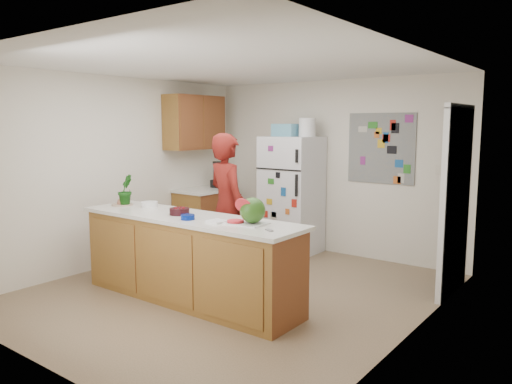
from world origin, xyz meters
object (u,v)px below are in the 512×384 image
Objects in this scene: watermelon at (253,210)px; person at (227,207)px; refrigerator at (292,195)px; cherry_bowl at (179,211)px.

person is at bearing 141.55° from watermelon.
refrigerator is 1.55m from person.
watermelon is at bearing 162.28° from person.
person is at bearing 92.98° from cherry_bowl.
person reaches higher than refrigerator.
refrigerator is 6.86× the size of watermelon.
watermelon is at bearing -65.44° from refrigerator.
person is at bearing -86.92° from refrigerator.
watermelon is at bearing 3.43° from cherry_bowl.
refrigerator reaches higher than watermelon.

